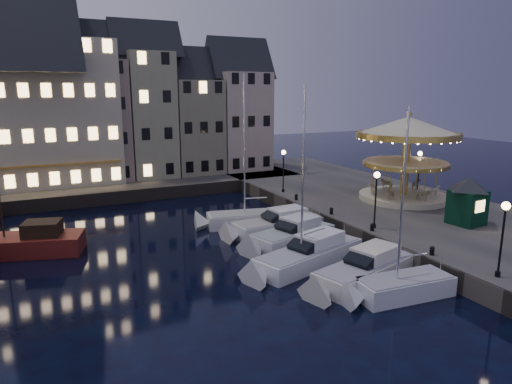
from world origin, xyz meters
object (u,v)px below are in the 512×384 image
streetlamp_d (419,166)px  carousel (407,142)px  bollard_b (372,227)px  motorboat_f (247,220)px  streetlamp_c (283,165)px  motorboat_b (362,272)px  streetlamp_b (376,192)px  red_fishing_boat (24,244)px  bollard_d (296,197)px  motorboat_e (274,226)px  streetlamp_a (503,228)px  bollard_a (432,250)px  bollard_c (331,211)px  ticket_kiosk (468,193)px  motorboat_c (306,256)px  motorboat_d (289,237)px  motorboat_a (396,289)px

streetlamp_d → carousel: carousel is taller
bollard_b → motorboat_f: (-5.70, 9.03, -1.07)m
streetlamp_c → motorboat_b: (-5.15, -18.53, -3.37)m
streetlamp_b → red_fishing_boat: bearing=158.3°
red_fishing_boat → bollard_d: bearing=2.0°
bollard_d → motorboat_e: motorboat_e is taller
streetlamp_a → bollard_a: 4.71m
bollard_c → ticket_kiosk: (7.44, -6.78, 2.11)m
streetlamp_b → bollard_a: size_ratio=7.32×
bollard_c → red_fishing_boat: size_ratio=0.07×
streetlamp_a → motorboat_f: bearing=108.8°
streetlamp_c → bollard_a: streetlamp_c is taller
bollard_a → carousel: bearing=52.8°
bollard_d → ticket_kiosk: ticket_kiosk is taller
bollard_a → bollard_c: bearing=90.0°
streetlamp_d → streetlamp_b: bearing=-148.2°
streetlamp_a → motorboat_c: (-6.74, 8.65, -3.34)m
carousel → motorboat_f: bearing=169.6°
motorboat_e → red_fishing_boat: bearing=168.5°
motorboat_e → bollard_b: bearing=-52.2°
bollard_c → motorboat_d: (-5.08, -1.86, -0.96)m
red_fishing_boat → streetlamp_a: bearing=-39.7°
bollard_b → motorboat_d: 6.04m
streetlamp_a → bollard_a: size_ratio=7.32×
streetlamp_a → ticket_kiosk: size_ratio=1.03×
bollard_a → motorboat_e: size_ratio=0.07×
streetlamp_c → bollard_b: size_ratio=7.32×
streetlamp_a → bollard_c: streetlamp_a is taller
streetlamp_c → streetlamp_a: bearing=-90.0°
carousel → bollard_b: bearing=-144.8°
bollard_b → motorboat_e: size_ratio=0.07×
motorboat_c → motorboat_d: bearing=75.1°
streetlamp_c → carousel: size_ratio=0.46×
motorboat_e → red_fishing_boat: (-17.79, 3.62, 0.07)m
ticket_kiosk → streetlamp_b: bearing=161.6°
bollard_a → motorboat_b: size_ratio=0.07×
streetlamp_c → motorboat_f: size_ratio=0.36×
streetlamp_a → motorboat_a: size_ratio=0.38×
bollard_a → motorboat_f: motorboat_f is taller
streetlamp_d → bollard_d: size_ratio=7.32×
streetlamp_c → motorboat_a: 21.84m
streetlamp_a → red_fishing_boat: bearing=140.3°
streetlamp_c → bollard_c: bearing=-93.8°
motorboat_a → streetlamp_c: bearing=77.1°
motorboat_d → bollard_d: bearing=55.4°
motorboat_d → red_fishing_boat: (-17.43, 6.56, 0.07)m
streetlamp_d → bollard_b: 14.27m
motorboat_b → motorboat_e: 10.61m
bollard_b → motorboat_e: bearing=127.8°
bollard_c → motorboat_c: bearing=-136.4°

